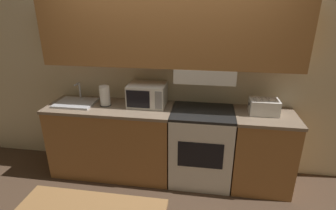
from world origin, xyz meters
The scene contains 9 objects.
ground_plane centered at (0.00, 0.00, 0.00)m, with size 16.00×16.00×0.00m, color #4C3828.
wall_back centered at (0.01, -0.07, 1.52)m, with size 5.29×0.38×2.55m.
lower_counter_main centered at (-0.70, -0.29, 0.46)m, with size 1.51×0.60×0.92m.
lower_counter_right_stub centered at (1.12, -0.29, 0.46)m, with size 0.68×0.60×0.92m.
stove_range centered at (0.42, -0.29, 0.46)m, with size 0.71×0.59×0.92m.
microwave centered at (-0.25, -0.20, 1.05)m, with size 0.44×0.35×0.27m.
toaster centered at (1.08, -0.26, 1.00)m, with size 0.32×0.22×0.17m.
sink_basin centered at (-1.14, -0.29, 0.93)m, with size 0.47×0.37×0.24m.
paper_towel_roll centered at (-0.76, -0.28, 1.04)m, with size 0.14×0.14×0.24m.
Camera 1 is at (0.44, -3.09, 2.07)m, focal length 28.00 mm.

